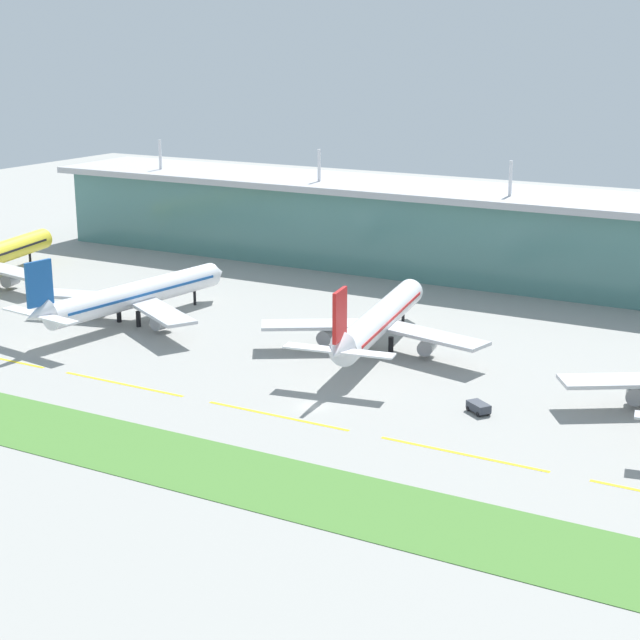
# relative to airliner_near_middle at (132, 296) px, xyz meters

# --- Properties ---
(ground_plane) EXTENTS (600.00, 600.00, 0.00)m
(ground_plane) POSITION_rel_airliner_near_middle_xyz_m (62.33, -27.45, -6.44)
(ground_plane) COLOR gray
(terminal_building) EXTENTS (288.00, 34.00, 32.74)m
(terminal_building) POSITION_rel_airliner_near_middle_xyz_m (62.33, 81.33, 5.63)
(terminal_building) COLOR slate
(terminal_building) RESTS_ON ground
(airliner_near_middle) EXTENTS (48.35, 60.03, 18.90)m
(airliner_near_middle) POSITION_rel_airliner_near_middle_xyz_m (0.00, 0.00, 0.00)
(airliner_near_middle) COLOR white
(airliner_near_middle) RESTS_ON ground
(airliner_center) EXTENTS (48.13, 59.88, 18.90)m
(airliner_center) POSITION_rel_airliner_near_middle_xyz_m (57.94, 8.32, -0.00)
(airliner_center) COLOR white
(airliner_center) RESTS_ON ground
(taxiway_stripe_mid_west) EXTENTS (28.00, 0.70, 0.04)m
(taxiway_stripe_mid_west) POSITION_rel_airliner_near_middle_xyz_m (25.33, -34.26, -6.42)
(taxiway_stripe_mid_west) COLOR yellow
(taxiway_stripe_mid_west) RESTS_ON ground
(taxiway_stripe_centre) EXTENTS (28.00, 0.70, 0.04)m
(taxiway_stripe_centre) POSITION_rel_airliner_near_middle_xyz_m (59.33, -34.26, -6.42)
(taxiway_stripe_centre) COLOR yellow
(taxiway_stripe_centre) RESTS_ON ground
(taxiway_stripe_mid_east) EXTENTS (28.00, 0.70, 0.04)m
(taxiway_stripe_mid_east) POSITION_rel_airliner_near_middle_xyz_m (93.33, -34.26, -6.42)
(taxiway_stripe_mid_east) COLOR yellow
(taxiway_stripe_mid_east) RESTS_ON ground
(grass_verge) EXTENTS (300.00, 18.00, 0.10)m
(grass_verge) POSITION_rel_airliner_near_middle_xyz_m (62.33, -58.00, -6.39)
(grass_verge) COLOR #477A33
(grass_verge) RESTS_ON ground
(pushback_tug) EXTENTS (4.98, 4.51, 1.85)m
(pushback_tug) POSITION_rel_airliner_near_middle_xyz_m (89.15, -15.98, -5.34)
(pushback_tug) COLOR #333842
(pushback_tug) RESTS_ON ground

